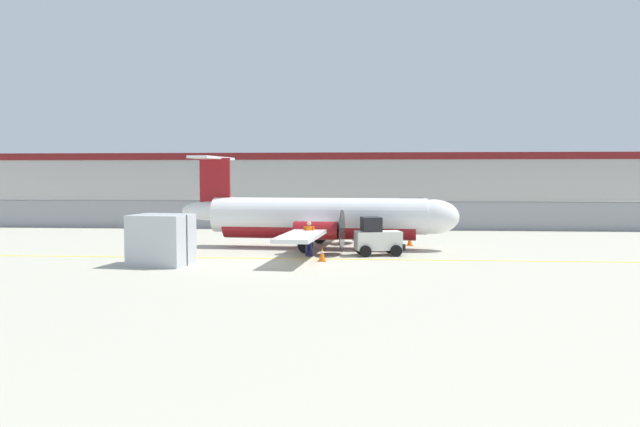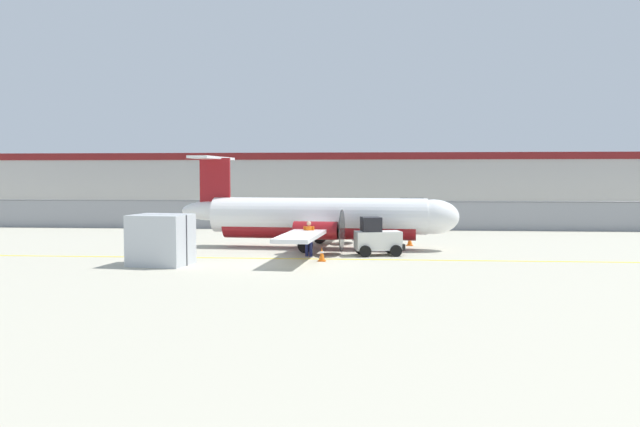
{
  "view_description": "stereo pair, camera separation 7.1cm",
  "coord_description": "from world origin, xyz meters",
  "px_view_note": "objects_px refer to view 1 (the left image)",
  "views": [
    {
      "loc": [
        3.5,
        -26.78,
        3.89
      ],
      "look_at": [
        0.8,
        7.38,
        1.8
      ],
      "focal_mm": 35.0,
      "sensor_mm": 36.0,
      "label": 1
    },
    {
      "loc": [
        3.57,
        -26.77,
        3.89
      ],
      "look_at": [
        0.8,
        7.38,
        1.8
      ],
      "focal_mm": 35.0,
      "sensor_mm": 36.0,
      "label": 2
    }
  ],
  "objects_px": {
    "ground_crew_worker": "(309,237)",
    "traffic_cone_far_left": "(410,240)",
    "cargo_container": "(161,240)",
    "parked_car_2": "(290,212)",
    "traffic_cone_near_left": "(385,240)",
    "traffic_cone_near_right": "(322,254)",
    "parked_car_0": "(159,210)",
    "parked_car_3": "(354,209)",
    "parked_car_1": "(214,211)",
    "baggage_tug": "(377,238)",
    "parked_car_5": "(508,213)",
    "parked_car_4": "(412,206)",
    "commuter_airplane": "(324,218)"
  },
  "relations": [
    {
      "from": "parked_car_1",
      "to": "traffic_cone_near_left",
      "type": "bearing_deg",
      "value": -53.52
    },
    {
      "from": "parked_car_0",
      "to": "parked_car_4",
      "type": "bearing_deg",
      "value": 25.38
    },
    {
      "from": "commuter_airplane",
      "to": "cargo_container",
      "type": "bearing_deg",
      "value": -129.31
    },
    {
      "from": "parked_car_5",
      "to": "parked_car_3",
      "type": "bearing_deg",
      "value": -27.07
    },
    {
      "from": "commuter_airplane",
      "to": "parked_car_5",
      "type": "distance_m",
      "value": 22.15
    },
    {
      "from": "baggage_tug",
      "to": "parked_car_5",
      "type": "distance_m",
      "value": 22.99
    },
    {
      "from": "ground_crew_worker",
      "to": "parked_car_4",
      "type": "height_order",
      "value": "same"
    },
    {
      "from": "parked_car_4",
      "to": "parked_car_2",
      "type": "bearing_deg",
      "value": -136.95
    },
    {
      "from": "parked_car_2",
      "to": "parked_car_3",
      "type": "height_order",
      "value": "same"
    },
    {
      "from": "traffic_cone_far_left",
      "to": "parked_car_4",
      "type": "xyz_separation_m",
      "value": [
        1.96,
        26.64,
        0.58
      ]
    },
    {
      "from": "cargo_container",
      "to": "traffic_cone_near_right",
      "type": "bearing_deg",
      "value": 22.23
    },
    {
      "from": "baggage_tug",
      "to": "traffic_cone_near_left",
      "type": "bearing_deg",
      "value": 70.81
    },
    {
      "from": "baggage_tug",
      "to": "parked_car_4",
      "type": "bearing_deg",
      "value": 70.68
    },
    {
      "from": "parked_car_3",
      "to": "cargo_container",
      "type": "bearing_deg",
      "value": 69.0
    },
    {
      "from": "parked_car_1",
      "to": "traffic_cone_far_left",
      "type": "bearing_deg",
      "value": -50.81
    },
    {
      "from": "traffic_cone_near_right",
      "to": "parked_car_4",
      "type": "relative_size",
      "value": 0.15
    },
    {
      "from": "baggage_tug",
      "to": "ground_crew_worker",
      "type": "bearing_deg",
      "value": 179.21
    },
    {
      "from": "parked_car_4",
      "to": "parked_car_5",
      "type": "xyz_separation_m",
      "value": [
        6.82,
        -10.65,
        0.0
      ]
    },
    {
      "from": "traffic_cone_near_right",
      "to": "parked_car_5",
      "type": "relative_size",
      "value": 0.15
    },
    {
      "from": "commuter_airplane",
      "to": "traffic_cone_far_left",
      "type": "height_order",
      "value": "commuter_airplane"
    },
    {
      "from": "traffic_cone_far_left",
      "to": "ground_crew_worker",
      "type": "bearing_deg",
      "value": -135.5
    },
    {
      "from": "parked_car_5",
      "to": "parked_car_0",
      "type": "bearing_deg",
      "value": -9.15
    },
    {
      "from": "commuter_airplane",
      "to": "traffic_cone_near_right",
      "type": "xyz_separation_m",
      "value": [
        0.31,
        -5.11,
        -1.29
      ]
    },
    {
      "from": "baggage_tug",
      "to": "ground_crew_worker",
      "type": "xyz_separation_m",
      "value": [
        -3.27,
        -0.66,
        0.1
      ]
    },
    {
      "from": "parked_car_5",
      "to": "baggage_tug",
      "type": "bearing_deg",
      "value": 57.85
    },
    {
      "from": "commuter_airplane",
      "to": "ground_crew_worker",
      "type": "height_order",
      "value": "commuter_airplane"
    },
    {
      "from": "baggage_tug",
      "to": "parked_car_5",
      "type": "height_order",
      "value": "baggage_tug"
    },
    {
      "from": "parked_car_1",
      "to": "traffic_cone_near_right",
      "type": "bearing_deg",
      "value": -67.73
    },
    {
      "from": "traffic_cone_near_left",
      "to": "parked_car_3",
      "type": "xyz_separation_m",
      "value": [
        -2.3,
        21.24,
        0.58
      ]
    },
    {
      "from": "cargo_container",
      "to": "parked_car_5",
      "type": "height_order",
      "value": "cargo_container"
    },
    {
      "from": "traffic_cone_far_left",
      "to": "parked_car_2",
      "type": "relative_size",
      "value": 0.15
    },
    {
      "from": "ground_crew_worker",
      "to": "traffic_cone_far_left",
      "type": "distance_m",
      "value": 7.22
    },
    {
      "from": "baggage_tug",
      "to": "cargo_container",
      "type": "bearing_deg",
      "value": -169.24
    },
    {
      "from": "traffic_cone_near_left",
      "to": "traffic_cone_near_right",
      "type": "xyz_separation_m",
      "value": [
        -3.03,
        -6.6,
        0.0
      ]
    },
    {
      "from": "commuter_airplane",
      "to": "traffic_cone_far_left",
      "type": "distance_m",
      "value": 5.11
    },
    {
      "from": "traffic_cone_near_right",
      "to": "parked_car_1",
      "type": "distance_m",
      "value": 26.5
    },
    {
      "from": "parked_car_2",
      "to": "parked_car_3",
      "type": "relative_size",
      "value": 0.97
    },
    {
      "from": "ground_crew_worker",
      "to": "parked_car_4",
      "type": "xyz_separation_m",
      "value": [
        7.09,
        31.69,
        -0.06
      ]
    },
    {
      "from": "cargo_container",
      "to": "parked_car_5",
      "type": "xyz_separation_m",
      "value": [
        20.06,
        24.37,
        -0.21
      ]
    },
    {
      "from": "traffic_cone_far_left",
      "to": "parked_car_0",
      "type": "bearing_deg",
      "value": 138.29
    },
    {
      "from": "ground_crew_worker",
      "to": "traffic_cone_far_left",
      "type": "relative_size",
      "value": 2.66
    },
    {
      "from": "ground_crew_worker",
      "to": "parked_car_0",
      "type": "bearing_deg",
      "value": 42.21
    },
    {
      "from": "commuter_airplane",
      "to": "parked_car_5",
      "type": "relative_size",
      "value": 3.72
    },
    {
      "from": "ground_crew_worker",
      "to": "cargo_container",
      "type": "distance_m",
      "value": 6.99
    },
    {
      "from": "parked_car_1",
      "to": "parked_car_2",
      "type": "distance_m",
      "value": 6.8
    },
    {
      "from": "ground_crew_worker",
      "to": "cargo_container",
      "type": "height_order",
      "value": "cargo_container"
    },
    {
      "from": "parked_car_1",
      "to": "parked_car_4",
      "type": "height_order",
      "value": "same"
    },
    {
      "from": "baggage_tug",
      "to": "parked_car_4",
      "type": "xyz_separation_m",
      "value": [
        3.83,
        31.02,
        0.04
      ]
    },
    {
      "from": "cargo_container",
      "to": "parked_car_0",
      "type": "height_order",
      "value": "cargo_container"
    },
    {
      "from": "parked_car_3",
      "to": "parked_car_2",
      "type": "bearing_deg",
      "value": 37.8
    }
  ]
}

